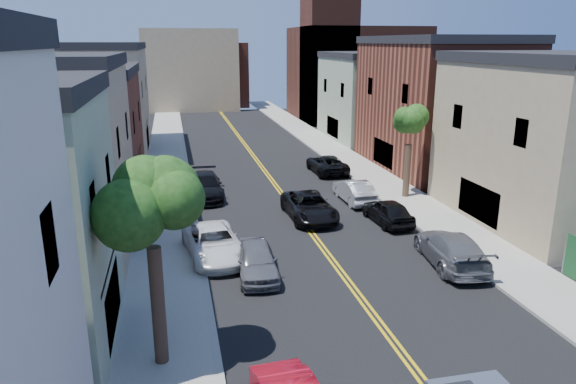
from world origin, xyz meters
TOP-DOWN VIEW (x-y plane):
  - sidewalk_left at (-7.90, 40.00)m, footprint 3.20×100.00m
  - sidewalk_right at (7.90, 40.00)m, footprint 3.20×100.00m
  - curb_left at (-6.15, 40.00)m, footprint 0.30×100.00m
  - curb_right at (6.15, 40.00)m, footprint 0.30×100.00m
  - bldg_left_tan_near at (-14.00, 25.00)m, footprint 9.00×10.00m
  - bldg_left_brick at (-14.00, 36.00)m, footprint 9.00×12.00m
  - bldg_left_tan_far at (-14.00, 50.00)m, footprint 9.00×16.00m
  - bldg_right_tan at (14.00, 24.00)m, footprint 9.00×12.00m
  - bldg_right_brick at (14.00, 38.00)m, footprint 9.00×14.00m
  - bldg_right_palegrn at (14.00, 52.00)m, footprint 9.00×12.00m
  - church at (16.33, 67.07)m, footprint 16.20×14.20m
  - backdrop_left at (-4.00, 82.00)m, footprint 14.00×8.00m
  - backdrop_center at (0.00, 86.00)m, footprint 10.00×8.00m
  - tree_left_mid at (-7.88, 14.01)m, footprint 5.20×5.20m
  - tree_right_far at (7.92, 30.01)m, footprint 4.40×4.40m
  - white_pickup at (-5.50, 22.55)m, footprint 3.12×5.66m
  - grey_car_left at (-3.80, 20.08)m, footprint 1.98×4.42m
  - black_car_left at (-5.27, 33.02)m, footprint 2.38×5.61m
  - grey_car_right at (5.31, 19.34)m, footprint 2.89×5.67m
  - black_car_right at (4.72, 25.48)m, footprint 1.95×4.35m
  - silver_car_right at (4.25, 29.96)m, footprint 1.65×4.52m
  - dark_car_right_far at (4.75, 37.98)m, footprint 2.48×5.23m
  - black_suv_lane at (0.50, 27.28)m, footprint 2.60×5.45m

SIDE VIEW (x-z plane):
  - sidewalk_left at x=-7.90m, z-range 0.00..0.15m
  - sidewalk_right at x=7.90m, z-range 0.00..0.15m
  - curb_left at x=-6.15m, z-range 0.00..0.15m
  - curb_right at x=6.15m, z-range 0.00..0.15m
  - dark_car_right_far at x=4.75m, z-range 0.00..1.44m
  - black_car_right at x=4.72m, z-range 0.00..1.45m
  - grey_car_left at x=-3.80m, z-range 0.00..1.47m
  - silver_car_right at x=4.25m, z-range 0.00..1.48m
  - black_suv_lane at x=0.50m, z-range 0.00..1.50m
  - white_pickup at x=-5.50m, z-range 0.00..1.50m
  - grey_car_right at x=5.31m, z-range 0.00..1.58m
  - black_car_left at x=-5.27m, z-range 0.00..1.62m
  - bldg_left_brick at x=-14.00m, z-range 0.00..8.00m
  - bldg_right_palegrn at x=14.00m, z-range 0.00..8.50m
  - bldg_left_tan_near at x=-14.00m, z-range 0.00..9.00m
  - bldg_right_tan at x=14.00m, z-range 0.00..9.00m
  - bldg_left_tan_far at x=-14.00m, z-range 0.00..9.50m
  - bldg_right_brick at x=14.00m, z-range 0.00..10.00m
  - backdrop_center at x=0.00m, z-range 0.00..10.00m
  - tree_right_far at x=7.92m, z-range 1.74..9.77m
  - backdrop_left at x=-4.00m, z-range 0.00..12.00m
  - tree_left_mid at x=-7.88m, z-range 1.94..11.23m
  - church at x=16.33m, z-range -4.06..18.54m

